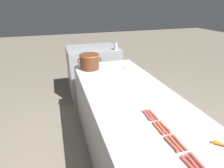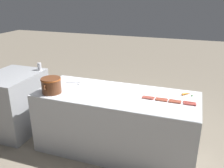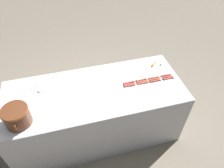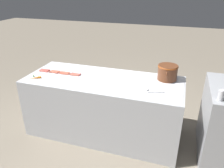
% 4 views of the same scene
% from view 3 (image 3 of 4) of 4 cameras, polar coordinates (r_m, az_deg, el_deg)
% --- Properties ---
extents(ground_plane, '(20.00, 20.00, 0.00)m').
position_cam_3_polar(ground_plane, '(3.32, -3.94, -12.72)').
color(ground_plane, '#756B5B').
extents(griddle_counter, '(0.94, 2.29, 0.91)m').
position_cam_3_polar(griddle_counter, '(2.95, -4.37, -7.91)').
color(griddle_counter, '#ADAFB5').
rests_on(griddle_counter, ground_plane).
extents(hot_dog_0, '(0.03, 0.16, 0.02)m').
position_cam_3_polar(hot_dog_0, '(2.83, 15.29, 1.53)').
color(hot_dog_0, '#B84941').
rests_on(hot_dog_0, griddle_counter).
extents(hot_dog_1, '(0.03, 0.16, 0.02)m').
position_cam_3_polar(hot_dog_1, '(2.76, 11.88, 0.89)').
color(hot_dog_1, '#AD4F39').
rests_on(hot_dog_1, griddle_counter).
extents(hot_dog_2, '(0.02, 0.16, 0.02)m').
position_cam_3_polar(hot_dog_2, '(2.70, 8.53, 0.28)').
color(hot_dog_2, '#B55139').
rests_on(hot_dog_2, griddle_counter).
extents(hot_dog_3, '(0.03, 0.16, 0.02)m').
position_cam_3_polar(hot_dog_3, '(2.65, 4.92, -0.39)').
color(hot_dog_3, '#AB4D41').
rests_on(hot_dog_3, griddle_counter).
extents(hot_dog_4, '(0.03, 0.16, 0.02)m').
position_cam_3_polar(hot_dog_4, '(2.85, 15.04, 1.94)').
color(hot_dog_4, '#B44742').
rests_on(hot_dog_4, griddle_counter).
extents(hot_dog_5, '(0.02, 0.16, 0.02)m').
position_cam_3_polar(hot_dog_5, '(2.78, 11.63, 1.30)').
color(hot_dog_5, '#AD523D').
rests_on(hot_dog_5, griddle_counter).
extents(hot_dog_6, '(0.03, 0.16, 0.02)m').
position_cam_3_polar(hot_dog_6, '(2.72, 8.28, 0.68)').
color(hot_dog_6, '#AB4F3E').
rests_on(hot_dog_6, griddle_counter).
extents(hot_dog_7, '(0.03, 0.16, 0.02)m').
position_cam_3_polar(hot_dog_7, '(2.66, 4.68, -0.01)').
color(hot_dog_7, '#AC4A40').
rests_on(hot_dog_7, griddle_counter).
extents(hot_dog_8, '(0.03, 0.16, 0.02)m').
position_cam_3_polar(hot_dog_8, '(2.87, 14.61, 2.39)').
color(hot_dog_8, '#B94A3E').
rests_on(hot_dog_8, griddle_counter).
extents(hot_dog_9, '(0.03, 0.16, 0.02)m').
position_cam_3_polar(hot_dog_9, '(2.80, 11.43, 1.74)').
color(hot_dog_9, '#B04D39').
rests_on(hot_dog_9, griddle_counter).
extents(hot_dog_10, '(0.03, 0.16, 0.02)m').
position_cam_3_polar(hot_dog_10, '(2.74, 8.09, 1.14)').
color(hot_dog_10, '#B8523C').
rests_on(hot_dog_10, griddle_counter).
extents(hot_dog_11, '(0.03, 0.16, 0.02)m').
position_cam_3_polar(hot_dog_11, '(2.69, 4.64, 0.47)').
color(hot_dog_11, '#AF5340').
rests_on(hot_dog_11, griddle_counter).
extents(bean_pot, '(0.35, 0.29, 0.22)m').
position_cam_3_polar(bean_pot, '(2.41, -24.87, -7.90)').
color(bean_pot, '#562D19').
rests_on(bean_pot, griddle_counter).
extents(serving_spoon, '(0.13, 0.26, 0.02)m').
position_cam_3_polar(serving_spoon, '(2.75, -20.22, -1.73)').
color(serving_spoon, '#B7B7BC').
rests_on(serving_spoon, griddle_counter).
extents(carrot, '(0.13, 0.15, 0.03)m').
position_cam_3_polar(carrot, '(3.03, 11.80, 5.71)').
color(carrot, orange).
rests_on(carrot, griddle_counter).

